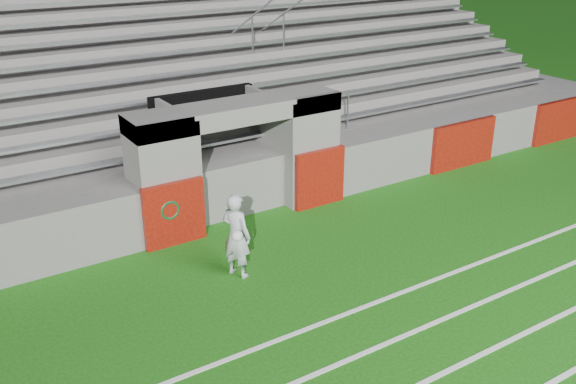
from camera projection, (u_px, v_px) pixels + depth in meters
ground at (332, 281)px, 11.82m from camera, size 90.00×90.00×0.00m
stadium_structure at (159, 106)px, 17.41m from camera, size 26.00×8.48×5.42m
goalkeeper_with_ball at (236, 235)px, 11.72m from camera, size 0.60×0.76×1.64m
hose_coil at (169, 209)px, 12.83m from camera, size 0.58×0.15×0.58m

